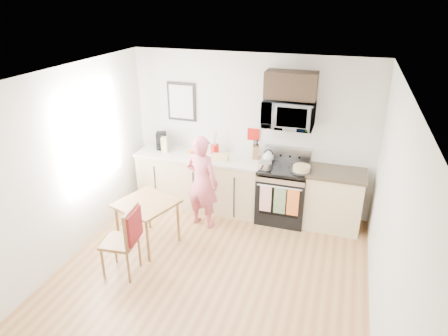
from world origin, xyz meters
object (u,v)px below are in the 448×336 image
(person, at_px, (202,182))
(cake, at_px, (301,169))
(dining_table, at_px, (147,207))
(chair, at_px, (129,233))
(microwave, at_px, (289,114))
(range, at_px, (282,195))

(person, relative_size, cake, 4.78)
(dining_table, relative_size, chair, 0.83)
(chair, bearing_deg, person, 66.89)
(dining_table, relative_size, cake, 2.61)
(person, height_order, dining_table, person)
(person, distance_m, cake, 1.53)
(microwave, bearing_deg, cake, -37.49)
(range, relative_size, person, 0.77)
(microwave, height_order, chair, microwave)
(range, distance_m, cake, 0.62)
(range, height_order, dining_table, range)
(microwave, xyz_separation_m, person, (-1.17, -0.66, -1.01))
(microwave, distance_m, person, 1.68)
(person, height_order, chair, person)
(microwave, height_order, person, microwave)
(chair, bearing_deg, cake, 39.27)
(cake, bearing_deg, person, -162.78)
(microwave, distance_m, cake, 0.86)
(person, bearing_deg, microwave, -138.55)
(microwave, distance_m, dining_table, 2.51)
(range, height_order, chair, range)
(person, bearing_deg, range, -142.58)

